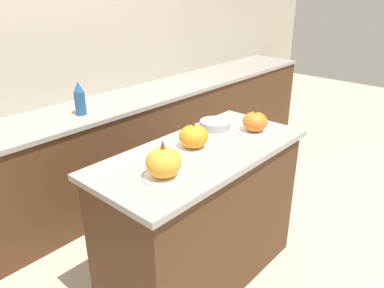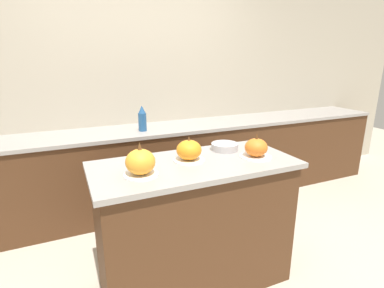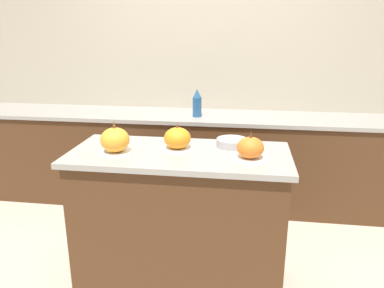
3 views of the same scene
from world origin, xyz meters
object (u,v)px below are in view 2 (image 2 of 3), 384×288
(pumpkin_cake_right, at_px, (256,148))
(bottle_tall, at_px, (142,119))
(pumpkin_cake_left, at_px, (140,163))
(mixing_bowl, at_px, (225,147))
(pumpkin_cake_center, at_px, (189,151))

(pumpkin_cake_right, xyz_separation_m, bottle_tall, (-0.48, 1.25, 0.02))
(pumpkin_cake_left, bearing_deg, mixing_bowl, 18.61)
(bottle_tall, height_order, mixing_bowl, bottle_tall)
(pumpkin_cake_left, relative_size, pumpkin_cake_center, 0.97)
(pumpkin_cake_center, relative_size, bottle_tall, 0.84)
(bottle_tall, xyz_separation_m, mixing_bowl, (0.36, -1.02, -0.05))
(pumpkin_cake_right, bearing_deg, mixing_bowl, 116.03)
(pumpkin_cake_left, xyz_separation_m, bottle_tall, (0.34, 1.25, 0.00))
(pumpkin_cake_center, bearing_deg, bottle_tall, 91.20)
(pumpkin_cake_center, height_order, pumpkin_cake_right, pumpkin_cake_right)
(pumpkin_cake_center, distance_m, pumpkin_cake_right, 0.47)
(pumpkin_cake_right, bearing_deg, pumpkin_cake_center, 164.87)
(mixing_bowl, bearing_deg, pumpkin_cake_left, -161.39)
(pumpkin_cake_center, distance_m, mixing_bowl, 0.36)
(pumpkin_cake_center, relative_size, mixing_bowl, 1.07)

